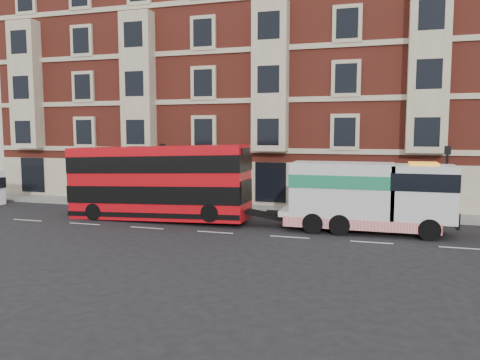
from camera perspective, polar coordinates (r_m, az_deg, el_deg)
name	(u,v)px	position (r m, az deg, el deg)	size (l,w,h in m)	color
ground	(215,232)	(24.96, -3.07, -6.39)	(120.00, 120.00, 0.00)	black
sidewalk	(252,209)	(31.98, 1.46, -3.53)	(90.00, 3.00, 0.15)	slate
victorian_terrace	(282,73)	(39.04, 5.17, 12.86)	(45.00, 12.00, 20.40)	maroon
lamp_post_west	(163,170)	(32.55, -9.39, 1.17)	(0.35, 0.15, 4.35)	black
lamp_post_east	(446,178)	(29.53, 23.86, 0.28)	(0.35, 0.15, 4.35)	black
double_decker_bus	(158,181)	(28.42, -9.98, -0.14)	(11.02, 2.53, 4.46)	red
tow_truck	(366,196)	(25.51, 15.07, -1.87)	(8.82, 2.61, 3.67)	silver
pedestrian	(75,188)	(37.63, -19.51, -0.95)	(0.66, 0.43, 1.80)	#16262D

